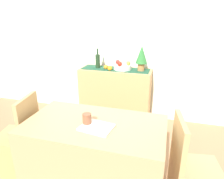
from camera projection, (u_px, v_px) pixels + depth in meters
name	position (u px, v px, depth m)	size (l,w,h in m)	color
ground_plane	(109.00, 153.00, 2.62)	(6.40, 6.40, 0.02)	#A47855
room_wall_rear	(130.00, 37.00, 3.22)	(6.40, 0.06, 2.70)	silver
sideboard_console	(115.00, 95.00, 3.34)	(1.13, 0.42, 0.88)	tan
table_runner	(115.00, 69.00, 3.19)	(1.07, 0.32, 0.01)	#1F4D37
fruit_bowl	(123.00, 67.00, 3.14)	(0.28, 0.28, 0.07)	silver
apple_front	(128.00, 63.00, 3.10)	(0.07, 0.07, 0.07)	#939E34
apple_left	(118.00, 62.00, 3.18)	(0.07, 0.07, 0.07)	red
apple_center	(120.00, 64.00, 3.05)	(0.07, 0.07, 0.07)	red
wine_bottle	(98.00, 61.00, 3.22)	(0.07, 0.07, 0.31)	#1E371F
potted_plant	(142.00, 56.00, 3.01)	(0.18, 0.18, 0.38)	#A77342
orange_loose_end	(110.00, 68.00, 3.10)	(0.07, 0.07, 0.07)	orange
orange_loose_mid	(106.00, 67.00, 3.18)	(0.07, 0.07, 0.07)	orange
dining_table	(95.00, 156.00, 1.98)	(1.29, 0.72, 0.74)	tan
open_book	(97.00, 127.00, 1.77)	(0.28, 0.21, 0.02)	white
coffee_cup	(87.00, 119.00, 1.81)	(0.08, 0.08, 0.11)	brown
chair_near_window	(19.00, 149.00, 2.26)	(0.46, 0.46, 0.90)	tan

